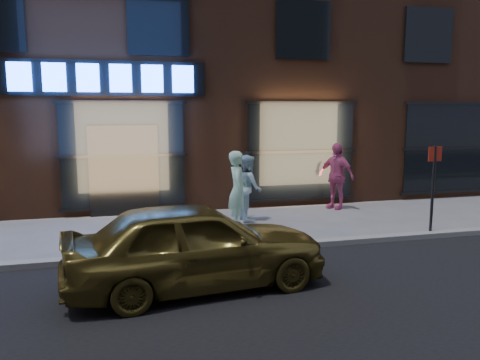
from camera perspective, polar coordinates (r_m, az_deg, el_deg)
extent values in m
plane|color=slate|center=(9.18, -13.58, -9.50)|extent=(90.00, 90.00, 0.00)
cube|color=gray|center=(9.16, -13.59, -9.14)|extent=(60.00, 0.25, 0.12)
cube|color=#54301E|center=(16.88, -14.49, 15.82)|extent=(30.00, 8.00, 10.00)
cube|color=black|center=(12.72, -16.19, 11.83)|extent=(5.20, 0.06, 0.90)
cube|color=black|center=(12.76, -13.95, 1.10)|extent=(1.80, 0.10, 2.40)
cube|color=#FFBF72|center=(12.78, -14.01, 2.92)|extent=(3.00, 0.04, 2.60)
cube|color=black|center=(12.74, -14.01, 2.90)|extent=(3.20, 0.06, 2.80)
cube|color=#FFBF72|center=(13.71, 7.40, 3.48)|extent=(3.00, 0.04, 2.60)
cube|color=black|center=(13.68, 7.46, 3.47)|extent=(3.20, 0.06, 2.80)
cube|color=#FFBF72|center=(16.21, 24.12, 3.59)|extent=(3.00, 0.04, 2.60)
cube|color=black|center=(16.18, 24.21, 3.58)|extent=(3.20, 0.06, 2.80)
cube|color=black|center=(12.90, -9.92, 18.26)|extent=(1.60, 0.06, 1.60)
cube|color=black|center=(13.79, 7.75, 17.68)|extent=(1.60, 0.06, 1.60)
cube|color=black|center=(15.69, 22.02, 16.04)|extent=(1.60, 0.06, 1.60)
cube|color=#2659FF|center=(12.87, -25.31, 11.31)|extent=(0.55, 0.12, 0.70)
cube|color=#2659FF|center=(12.74, -21.71, 11.56)|extent=(0.55, 0.12, 0.70)
cube|color=#2659FF|center=(12.67, -18.05, 11.77)|extent=(0.55, 0.12, 0.70)
cube|color=#2659FF|center=(12.64, -14.35, 11.93)|extent=(0.55, 0.12, 0.70)
cube|color=#2659FF|center=(12.66, -10.65, 12.04)|extent=(0.55, 0.12, 0.70)
cube|color=#2659FF|center=(12.74, -6.98, 12.10)|extent=(0.55, 0.12, 0.70)
imported|color=#A8DDB8|center=(11.02, -0.29, -1.24)|extent=(0.54, 0.74, 1.86)
imported|color=silver|center=(11.91, 0.96, -0.89)|extent=(0.68, 0.85, 1.69)
imported|color=#D2568D|center=(13.55, 11.62, 0.49)|extent=(0.99, 1.17, 1.88)
imported|color=brown|center=(7.49, -5.38, -7.86)|extent=(4.26, 2.09, 1.40)
cylinder|color=#262628|center=(11.18, 22.44, -1.31)|extent=(0.06, 0.06, 2.03)
cube|color=red|center=(11.07, 22.69, 2.95)|extent=(0.32, 0.03, 0.32)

